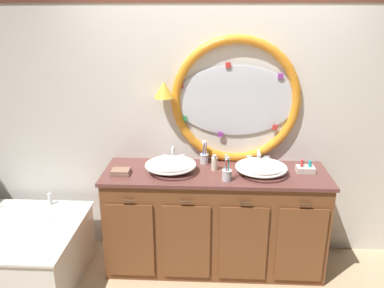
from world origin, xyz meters
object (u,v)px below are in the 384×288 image
Objects in this scene: folded_hand_towel at (121,172)px; toiletry_basket at (305,169)px; sink_basin_left at (171,165)px; soap_dispenser at (214,163)px; sink_basin_right at (261,167)px; toothbrush_holder_right at (227,174)px; toothbrush_holder_left at (204,157)px.

toiletry_basket is (1.56, 0.12, 0.01)m from folded_hand_towel.
toiletry_basket is (1.14, 0.06, -0.04)m from sink_basin_left.
soap_dispenser is 0.80m from folded_hand_towel.
toiletry_basket is at bearing 8.52° from sink_basin_right.
sink_basin_right is at bearing 26.97° from toothbrush_holder_right.
toothbrush_holder_left is 0.88m from toiletry_basket.
toothbrush_holder_left reaches higher than soap_dispenser.
soap_dispenser is (-0.10, 0.22, 0.01)m from toothbrush_holder_right.
toothbrush_holder_right is 1.52× the size of soap_dispenser.
sink_basin_left is at bearing -169.52° from soap_dispenser.
folded_hand_towel is (-0.42, -0.06, -0.05)m from sink_basin_left.
folded_hand_towel is 1.09× the size of toiletry_basket.
soap_dispenser is at bearing 170.06° from sink_basin_right.
sink_basin_right is 1.99× the size of toothbrush_holder_right.
sink_basin_right is 2.02× the size of toothbrush_holder_left.
toothbrush_holder_left is at bearing 121.23° from soap_dispenser.
toothbrush_holder_left is 0.75m from folded_hand_towel.
toothbrush_holder_left is (0.28, 0.22, -0.01)m from sink_basin_left.
sink_basin_right is 2.68× the size of folded_hand_towel.
sink_basin_left is 2.02× the size of toothbrush_holder_left.
toothbrush_holder_right reaches higher than sink_basin_left.
toothbrush_holder_left reaches higher than toiletry_basket.
sink_basin_left is 2.68× the size of folded_hand_towel.
sink_basin_right is at bearing -171.48° from toiletry_basket.
soap_dispenser is 0.88× the size of folded_hand_towel.
toiletry_basket is at bearing -0.84° from soap_dispenser.
sink_basin_right reaches higher than toiletry_basket.
toothbrush_holder_right is at bearing -62.54° from toothbrush_holder_left.
soap_dispenser reaches higher than sink_basin_right.
sink_basin_left is at bearing -142.09° from toothbrush_holder_left.
folded_hand_towel is (-0.69, -0.28, -0.03)m from toothbrush_holder_left.
soap_dispenser reaches higher than sink_basin_left.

